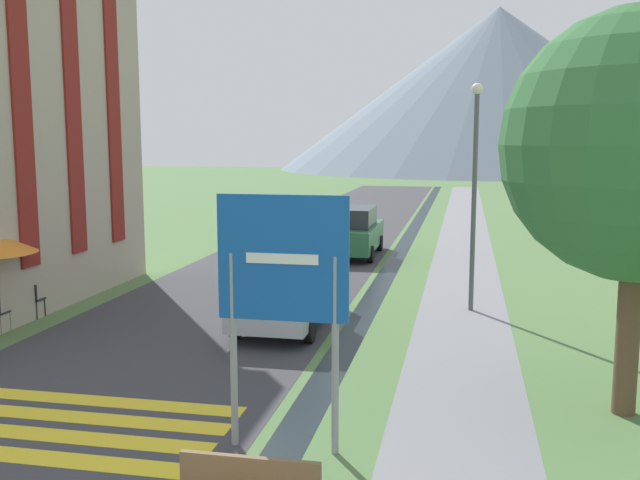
{
  "coord_description": "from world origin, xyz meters",
  "views": [
    {
      "loc": [
        3.57,
        -5.01,
        4.31
      ],
      "look_at": [
        0.51,
        10.0,
        2.13
      ],
      "focal_mm": 40.0,
      "sensor_mm": 36.0,
      "label": 1
    }
  ],
  "objects_px": {
    "road_sign": "(283,283)",
    "tree_by_path": "(640,146)",
    "parked_car_far": "(355,232)",
    "person_standing_terrace": "(0,282)",
    "cafe_chair_far_right": "(18,299)",
    "streetlamp": "(475,179)",
    "cafe_chair_far_left": "(32,297)",
    "parked_car_near": "(287,287)"
  },
  "relations": [
    {
      "from": "person_standing_terrace",
      "to": "streetlamp",
      "type": "relative_size",
      "value": 0.3
    },
    {
      "from": "parked_car_far",
      "to": "tree_by_path",
      "type": "bearing_deg",
      "value": -65.47
    },
    {
      "from": "cafe_chair_far_left",
      "to": "parked_car_far",
      "type": "bearing_deg",
      "value": 53.89
    },
    {
      "from": "person_standing_terrace",
      "to": "tree_by_path",
      "type": "xyz_separation_m",
      "value": [
        13.15,
        -2.98,
        3.21
      ]
    },
    {
      "from": "tree_by_path",
      "to": "cafe_chair_far_left",
      "type": "bearing_deg",
      "value": 164.47
    },
    {
      "from": "streetlamp",
      "to": "tree_by_path",
      "type": "distance_m",
      "value": 6.96
    },
    {
      "from": "streetlamp",
      "to": "cafe_chair_far_right",
      "type": "bearing_deg",
      "value": -163.33
    },
    {
      "from": "parked_car_near",
      "to": "cafe_chair_far_right",
      "type": "xyz_separation_m",
      "value": [
        -6.43,
        -0.78,
        -0.4
      ]
    },
    {
      "from": "cafe_chair_far_right",
      "to": "tree_by_path",
      "type": "bearing_deg",
      "value": -37.55
    },
    {
      "from": "cafe_chair_far_left",
      "to": "streetlamp",
      "type": "relative_size",
      "value": 0.15
    },
    {
      "from": "cafe_chair_far_left",
      "to": "streetlamp",
      "type": "distance_m",
      "value": 11.16
    },
    {
      "from": "person_standing_terrace",
      "to": "cafe_chair_far_left",
      "type": "bearing_deg",
      "value": 52.36
    },
    {
      "from": "road_sign",
      "to": "tree_by_path",
      "type": "distance_m",
      "value": 5.77
    },
    {
      "from": "tree_by_path",
      "to": "road_sign",
      "type": "bearing_deg",
      "value": -154.42
    },
    {
      "from": "road_sign",
      "to": "parked_car_far",
      "type": "relative_size",
      "value": 0.81
    },
    {
      "from": "parked_car_near",
      "to": "cafe_chair_far_left",
      "type": "relative_size",
      "value": 5.02
    },
    {
      "from": "streetlamp",
      "to": "person_standing_terrace",
      "type": "bearing_deg",
      "value": -161.97
    },
    {
      "from": "parked_car_near",
      "to": "cafe_chair_far_left",
      "type": "xyz_separation_m",
      "value": [
        -6.2,
        -0.57,
        -0.4
      ]
    },
    {
      "from": "cafe_chair_far_left",
      "to": "tree_by_path",
      "type": "xyz_separation_m",
      "value": [
        12.72,
        -3.54,
        3.69
      ]
    },
    {
      "from": "tree_by_path",
      "to": "cafe_chair_far_right",
      "type": "bearing_deg",
      "value": 165.63
    },
    {
      "from": "parked_car_near",
      "to": "person_standing_terrace",
      "type": "height_order",
      "value": "parked_car_near"
    },
    {
      "from": "parked_car_near",
      "to": "streetlamp",
      "type": "xyz_separation_m",
      "value": [
        4.2,
        2.4,
        2.4
      ]
    },
    {
      "from": "person_standing_terrace",
      "to": "cafe_chair_far_right",
      "type": "bearing_deg",
      "value": 59.85
    },
    {
      "from": "cafe_chair_far_left",
      "to": "parked_car_near",
      "type": "bearing_deg",
      "value": -0.62
    },
    {
      "from": "road_sign",
      "to": "tree_by_path",
      "type": "bearing_deg",
      "value": 25.58
    },
    {
      "from": "person_standing_terrace",
      "to": "streetlamp",
      "type": "xyz_separation_m",
      "value": [
        10.82,
        3.52,
        2.33
      ]
    },
    {
      "from": "road_sign",
      "to": "cafe_chair_far_left",
      "type": "height_order",
      "value": "road_sign"
    },
    {
      "from": "cafe_chair_far_right",
      "to": "person_standing_terrace",
      "type": "bearing_deg",
      "value": -143.33
    },
    {
      "from": "streetlamp",
      "to": "tree_by_path",
      "type": "xyz_separation_m",
      "value": [
        2.33,
        -6.5,
        0.89
      ]
    },
    {
      "from": "cafe_chair_far_left",
      "to": "cafe_chair_far_right",
      "type": "relative_size",
      "value": 1.0
    },
    {
      "from": "cafe_chair_far_left",
      "to": "person_standing_terrace",
      "type": "relative_size",
      "value": 0.5
    },
    {
      "from": "road_sign",
      "to": "tree_by_path",
      "type": "height_order",
      "value": "tree_by_path"
    },
    {
      "from": "tree_by_path",
      "to": "parked_car_far",
      "type": "bearing_deg",
      "value": 114.53
    },
    {
      "from": "parked_car_far",
      "to": "cafe_chair_far_left",
      "type": "distance_m",
      "value": 12.38
    },
    {
      "from": "cafe_chair_far_right",
      "to": "tree_by_path",
      "type": "relative_size",
      "value": 0.14
    },
    {
      "from": "road_sign",
      "to": "streetlamp",
      "type": "height_order",
      "value": "streetlamp"
    },
    {
      "from": "streetlamp",
      "to": "parked_car_near",
      "type": "bearing_deg",
      "value": -150.26
    },
    {
      "from": "cafe_chair_far_right",
      "to": "streetlamp",
      "type": "height_order",
      "value": "streetlamp"
    },
    {
      "from": "parked_car_near",
      "to": "cafe_chair_far_left",
      "type": "height_order",
      "value": "parked_car_near"
    },
    {
      "from": "cafe_chair_far_right",
      "to": "streetlamp",
      "type": "bearing_deg",
      "value": -6.5
    },
    {
      "from": "cafe_chair_far_left",
      "to": "person_standing_terrace",
      "type": "height_order",
      "value": "person_standing_terrace"
    },
    {
      "from": "cafe_chair_far_right",
      "to": "streetlamp",
      "type": "xyz_separation_m",
      "value": [
        10.62,
        3.18,
        2.8
      ]
    }
  ]
}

